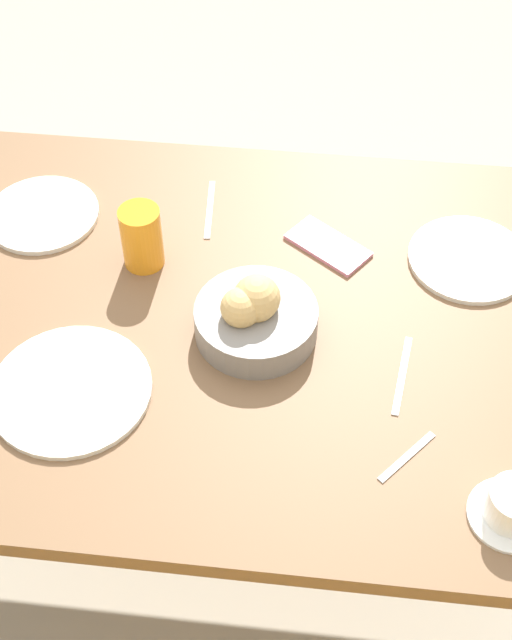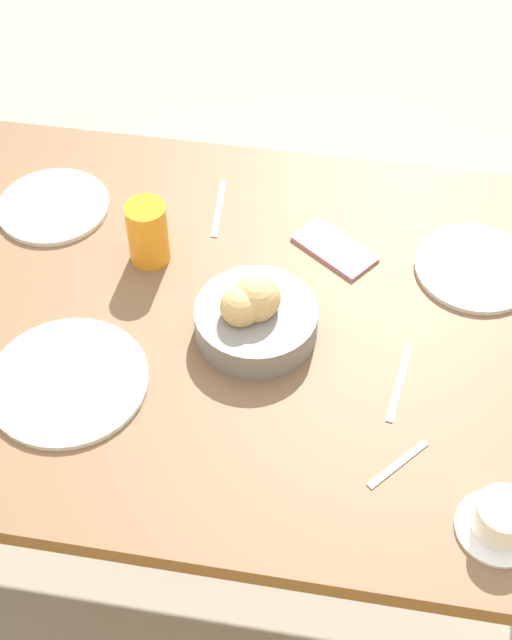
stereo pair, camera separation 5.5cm
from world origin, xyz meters
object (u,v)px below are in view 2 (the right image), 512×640
(plate_near_right, at_px, (53,206))
(coffee_cup, at_px, (501,520))
(knife_silver, at_px, (399,382))
(spoon_coffee, at_px, (398,464))
(cell_phone, at_px, (335,249))
(fork_silver, at_px, (219,208))
(plate_far_center, at_px, (68,381))
(bread_basket, at_px, (255,315))
(plate_near_left, at_px, (476,268))
(juice_glass, at_px, (148,233))

(plate_near_right, relative_size, coffee_cup, 1.75)
(knife_silver, relative_size, spoon_coffee, 1.63)
(knife_silver, relative_size, cell_phone, 0.97)
(fork_silver, bearing_deg, cell_phone, 161.61)
(plate_near_right, xyz_separation_m, plate_far_center, (-0.15, 0.39, 0.00))
(bread_basket, height_order, cell_phone, bread_basket)
(plate_near_right, xyz_separation_m, coffee_cup, (-0.82, 0.54, 0.02))
(bread_basket, distance_m, spoon_coffee, 0.34)
(bread_basket, height_order, knife_silver, bread_basket)
(bread_basket, bearing_deg, coffee_cup, 142.89)
(plate_near_left, xyz_separation_m, juice_glass, (0.58, 0.06, 0.05))
(coffee_cup, height_order, fork_silver, coffee_cup)
(spoon_coffee, bearing_deg, coffee_cup, 150.37)
(plate_near_right, xyz_separation_m, juice_glass, (-0.21, 0.10, 0.05))
(plate_near_right, distance_m, plate_far_center, 0.42)
(coffee_cup, bearing_deg, plate_near_left, -86.17)
(fork_silver, bearing_deg, coffee_cup, 131.06)
(knife_silver, height_order, spoon_coffee, same)
(plate_near_left, relative_size, spoon_coffee, 2.21)
(fork_silver, bearing_deg, plate_far_center, 70.63)
(plate_far_center, xyz_separation_m, coffee_cup, (-0.67, 0.15, 0.02))
(juice_glass, xyz_separation_m, cell_phone, (-0.32, -0.07, -0.06))
(bread_basket, bearing_deg, spoon_coffee, 139.17)
(plate_near_left, bearing_deg, spoon_coffee, 75.49)
(juice_glass, xyz_separation_m, fork_silver, (-0.10, -0.15, -0.06))
(knife_silver, distance_m, cell_phone, 0.31)
(spoon_coffee, bearing_deg, knife_silver, -87.19)
(plate_near_left, distance_m, spoon_coffee, 0.44)
(fork_silver, bearing_deg, bread_basket, 112.16)
(coffee_cup, bearing_deg, plate_far_center, -12.23)
(plate_near_right, distance_m, cell_phone, 0.54)
(coffee_cup, xyz_separation_m, knife_silver, (0.15, -0.23, -0.03))
(coffee_cup, height_order, knife_silver, coffee_cup)
(bread_basket, height_order, fork_silver, bread_basket)
(juice_glass, height_order, spoon_coffee, juice_glass)
(plate_near_right, bearing_deg, bread_basket, 150.82)
(plate_near_left, distance_m, juice_glass, 0.58)
(bread_basket, distance_m, cell_phone, 0.24)
(plate_near_left, xyz_separation_m, plate_near_right, (0.79, -0.03, 0.00))
(juice_glass, xyz_separation_m, knife_silver, (-0.46, 0.21, -0.06))
(plate_near_left, bearing_deg, bread_basket, 29.82)
(spoon_coffee, bearing_deg, plate_near_left, -104.51)
(spoon_coffee, bearing_deg, fork_silver, -53.93)
(juice_glass, distance_m, cell_phone, 0.34)
(plate_far_center, distance_m, spoon_coffee, 0.53)
(plate_near_left, height_order, plate_far_center, same)
(plate_near_right, distance_m, knife_silver, 0.74)
(plate_near_left, distance_m, coffee_cup, 0.51)
(plate_near_right, bearing_deg, spoon_coffee, 146.11)
(coffee_cup, bearing_deg, spoon_coffee, -29.63)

